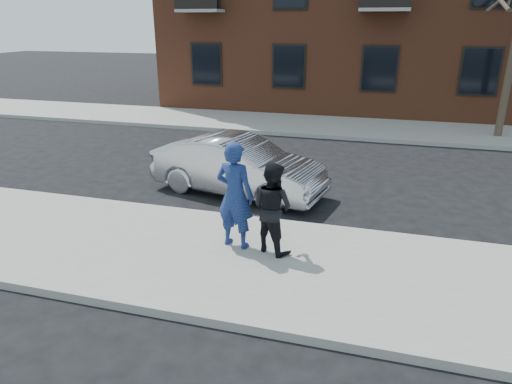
% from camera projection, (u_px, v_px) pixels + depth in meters
% --- Properties ---
extents(ground, '(100.00, 100.00, 0.00)m').
position_uv_depth(ground, '(340.00, 273.00, 7.81)').
color(ground, black).
rests_on(ground, ground).
extents(near_sidewalk, '(50.00, 3.50, 0.15)m').
position_uv_depth(near_sidewalk, '(338.00, 277.00, 7.56)').
color(near_sidewalk, gray).
rests_on(near_sidewalk, ground).
extents(near_curb, '(50.00, 0.10, 0.15)m').
position_uv_depth(near_curb, '(348.00, 231.00, 9.18)').
color(near_curb, '#999691').
rests_on(near_curb, ground).
extents(far_sidewalk, '(50.00, 3.50, 0.15)m').
position_uv_depth(far_sidewalk, '(370.00, 129.00, 17.92)').
color(far_sidewalk, gray).
rests_on(far_sidewalk, ground).
extents(far_curb, '(50.00, 0.10, 0.15)m').
position_uv_depth(far_curb, '(368.00, 139.00, 16.30)').
color(far_curb, '#999691').
rests_on(far_curb, ground).
extents(silver_sedan, '(4.53, 2.33, 1.42)m').
position_uv_depth(silver_sedan, '(238.00, 166.00, 11.17)').
color(silver_sedan, '#B7BABF').
rests_on(silver_sedan, ground).
extents(man_hoodie, '(0.79, 0.59, 1.97)m').
position_uv_depth(man_hoodie, '(235.00, 195.00, 8.12)').
color(man_hoodie, navy).
rests_on(man_hoodie, near_sidewalk).
extents(man_peacoat, '(1.00, 0.91, 1.66)m').
position_uv_depth(man_peacoat, '(272.00, 207.00, 8.01)').
color(man_peacoat, black).
rests_on(man_peacoat, near_sidewalk).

